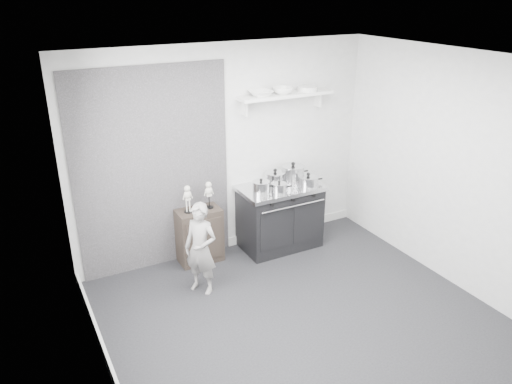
% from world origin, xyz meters
% --- Properties ---
extents(ground, '(4.00, 4.00, 0.00)m').
position_xyz_m(ground, '(0.00, 0.00, 0.00)').
color(ground, black).
rests_on(ground, ground).
extents(room_shell, '(4.02, 3.62, 2.71)m').
position_xyz_m(room_shell, '(-0.09, 0.15, 1.64)').
color(room_shell, '#B6B6B3').
rests_on(room_shell, ground).
extents(wall_shelf, '(1.30, 0.26, 0.24)m').
position_xyz_m(wall_shelf, '(0.80, 1.68, 2.01)').
color(wall_shelf, silver).
rests_on(wall_shelf, room_shell).
extents(stove, '(1.09, 0.68, 0.87)m').
position_xyz_m(stove, '(0.63, 1.48, 0.44)').
color(stove, black).
rests_on(stove, ground).
extents(side_cabinet, '(0.55, 0.32, 0.72)m').
position_xyz_m(side_cabinet, '(-0.48, 1.61, 0.36)').
color(side_cabinet, black).
rests_on(side_cabinet, ground).
extents(child, '(0.45, 0.48, 1.10)m').
position_xyz_m(child, '(-0.72, 0.96, 0.55)').
color(child, gray).
rests_on(child, ground).
extents(pot_front_left, '(0.31, 0.22, 0.20)m').
position_xyz_m(pot_front_left, '(0.29, 1.38, 0.96)').
color(pot_front_left, '#BDBDBF').
rests_on(pot_front_left, stove).
extents(pot_back_left, '(0.36, 0.28, 0.22)m').
position_xyz_m(pot_back_left, '(0.61, 1.58, 0.96)').
color(pot_back_left, '#BDBDBF').
rests_on(pot_back_left, stove).
extents(pot_back_right, '(0.39, 0.31, 0.26)m').
position_xyz_m(pot_back_right, '(0.89, 1.59, 0.98)').
color(pot_back_right, '#BDBDBF').
rests_on(pot_back_right, stove).
extents(pot_front_right, '(0.36, 0.28, 0.18)m').
position_xyz_m(pot_front_right, '(0.96, 1.33, 0.94)').
color(pot_front_right, '#BDBDBF').
rests_on(pot_front_right, stove).
extents(pot_front_center, '(0.28, 0.20, 0.16)m').
position_xyz_m(pot_front_center, '(0.51, 1.30, 0.94)').
color(pot_front_center, '#BDBDBF').
rests_on(pot_front_center, stove).
extents(skeleton_full, '(0.11, 0.07, 0.41)m').
position_xyz_m(skeleton_full, '(-0.61, 1.61, 0.92)').
color(skeleton_full, beige).
rests_on(skeleton_full, side_cabinet).
extents(skeleton_torso, '(0.11, 0.07, 0.40)m').
position_xyz_m(skeleton_torso, '(-0.33, 1.61, 0.92)').
color(skeleton_torso, beige).
rests_on(skeleton_torso, side_cabinet).
extents(bowl_large, '(0.29, 0.29, 0.07)m').
position_xyz_m(bowl_large, '(0.44, 1.67, 2.08)').
color(bowl_large, white).
rests_on(bowl_large, wall_shelf).
extents(bowl_small, '(0.26, 0.26, 0.08)m').
position_xyz_m(bowl_small, '(0.75, 1.67, 2.08)').
color(bowl_small, white).
rests_on(bowl_small, wall_shelf).
extents(plate_stack, '(0.26, 0.26, 0.06)m').
position_xyz_m(plate_stack, '(1.12, 1.67, 2.07)').
color(plate_stack, silver).
rests_on(plate_stack, wall_shelf).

